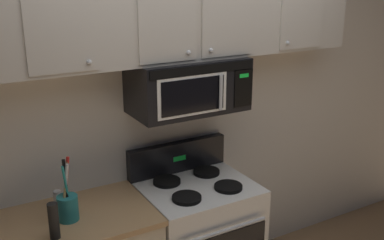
{
  "coord_description": "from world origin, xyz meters",
  "views": [
    {
      "loc": [
        -1.45,
        -2.04,
        2.29
      ],
      "look_at": [
        0.0,
        0.49,
        1.35
      ],
      "focal_mm": 43.34,
      "sensor_mm": 36.0,
      "label": 1
    }
  ],
  "objects_px": {
    "over_range_microwave": "(188,85)",
    "salt_shaker": "(58,199)",
    "utensil_crock_teal": "(68,204)",
    "pepper_mill": "(54,221)"
  },
  "relations": [
    {
      "from": "over_range_microwave",
      "to": "salt_shaker",
      "type": "distance_m",
      "value": 1.09
    },
    {
      "from": "utensil_crock_teal",
      "to": "salt_shaker",
      "type": "relative_size",
      "value": 3.45
    },
    {
      "from": "utensil_crock_teal",
      "to": "over_range_microwave",
      "type": "bearing_deg",
      "value": 8.53
    },
    {
      "from": "salt_shaker",
      "to": "pepper_mill",
      "type": "height_order",
      "value": "pepper_mill"
    },
    {
      "from": "over_range_microwave",
      "to": "utensil_crock_teal",
      "type": "height_order",
      "value": "over_range_microwave"
    },
    {
      "from": "pepper_mill",
      "to": "utensil_crock_teal",
      "type": "bearing_deg",
      "value": 52.93
    },
    {
      "from": "salt_shaker",
      "to": "pepper_mill",
      "type": "bearing_deg",
      "value": -106.87
    },
    {
      "from": "salt_shaker",
      "to": "pepper_mill",
      "type": "relative_size",
      "value": 0.53
    },
    {
      "from": "salt_shaker",
      "to": "pepper_mill",
      "type": "distance_m",
      "value": 0.36
    },
    {
      "from": "pepper_mill",
      "to": "salt_shaker",
      "type": "bearing_deg",
      "value": 73.13
    }
  ]
}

